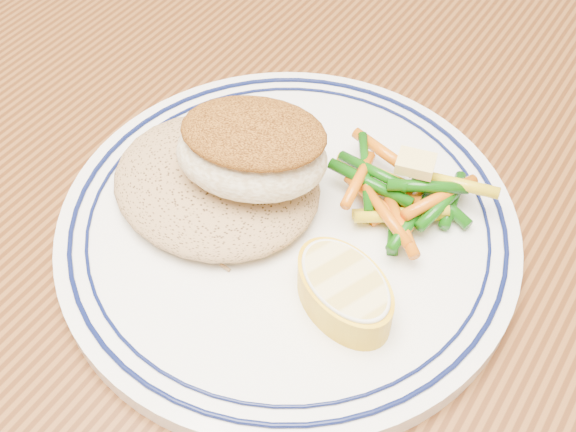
# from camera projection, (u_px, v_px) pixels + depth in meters

# --- Properties ---
(dining_table) EXTENTS (1.50, 0.90, 0.75)m
(dining_table) POSITION_uv_depth(u_px,v_px,m) (288.00, 256.00, 0.57)
(dining_table) COLOR #4D270F
(dining_table) RESTS_ON ground
(plate) EXTENTS (0.29, 0.29, 0.02)m
(plate) POSITION_uv_depth(u_px,v_px,m) (288.00, 227.00, 0.46)
(plate) COLOR white
(plate) RESTS_ON dining_table
(rice_pilaf) EXTENTS (0.14, 0.12, 0.03)m
(rice_pilaf) POSITION_uv_depth(u_px,v_px,m) (216.00, 179.00, 0.46)
(rice_pilaf) COLOR #A07B50
(rice_pilaf) RESTS_ON plate
(fish_fillet) EXTENTS (0.11, 0.10, 0.05)m
(fish_fillet) POSITION_uv_depth(u_px,v_px,m) (252.00, 150.00, 0.43)
(fish_fillet) COLOR white
(fish_fillet) RESTS_ON rice_pilaf
(vegetable_pile) EXTENTS (0.10, 0.09, 0.03)m
(vegetable_pile) POSITION_uv_depth(u_px,v_px,m) (403.00, 195.00, 0.45)
(vegetable_pile) COLOR #D8620A
(vegetable_pile) RESTS_ON plate
(butter_pat) EXTENTS (0.03, 0.02, 0.01)m
(butter_pat) POSITION_uv_depth(u_px,v_px,m) (416.00, 163.00, 0.44)
(butter_pat) COLOR #FFE37C
(butter_pat) RESTS_ON vegetable_pile
(lemon_wedge) EXTENTS (0.08, 0.08, 0.03)m
(lemon_wedge) POSITION_uv_depth(u_px,v_px,m) (344.00, 290.00, 0.40)
(lemon_wedge) COLOR yellow
(lemon_wedge) RESTS_ON plate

